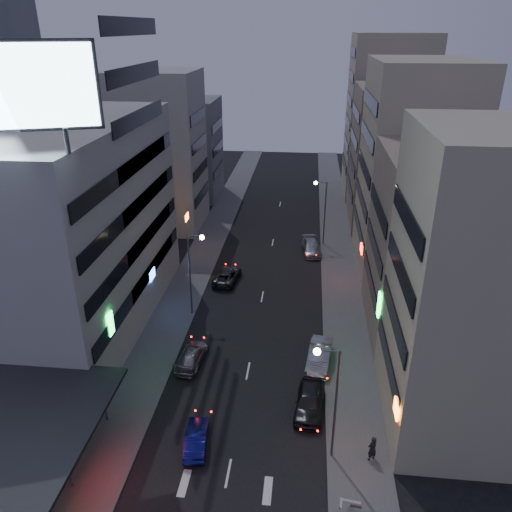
# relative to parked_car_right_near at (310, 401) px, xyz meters

# --- Properties ---
(sidewalk_left) EXTENTS (4.00, 120.00, 0.12)m
(sidewalk_left) POSITION_rel_parked_car_right_near_xyz_m (-12.86, 19.94, -0.75)
(sidewalk_left) COLOR #4C4C4F
(sidewalk_left) RESTS_ON ground
(sidewalk_right) EXTENTS (4.00, 120.00, 0.12)m
(sidewalk_right) POSITION_rel_parked_car_right_near_xyz_m (3.14, 19.94, -0.75)
(sidewalk_right) COLOR #4C4C4F
(sidewalk_right) RESTS_ON ground
(white_building) EXTENTS (14.00, 24.00, 18.00)m
(white_building) POSITION_rel_parked_car_right_near_xyz_m (-21.86, 9.94, 8.19)
(white_building) COLOR #A3A49F
(white_building) RESTS_ON ground
(shophouse_near) EXTENTS (10.00, 11.00, 20.00)m
(shophouse_near) POSITION_rel_parked_car_right_near_xyz_m (10.14, 0.44, 9.19)
(shophouse_near) COLOR tan
(shophouse_near) RESTS_ON ground
(shophouse_mid) EXTENTS (11.00, 12.00, 16.00)m
(shophouse_mid) POSITION_rel_parked_car_right_near_xyz_m (10.64, 11.94, 7.19)
(shophouse_mid) COLOR gray
(shophouse_mid) RESTS_ON ground
(shophouse_far) EXTENTS (10.00, 14.00, 22.00)m
(shophouse_far) POSITION_rel_parked_car_right_near_xyz_m (10.14, 24.94, 10.19)
(shophouse_far) COLOR tan
(shophouse_far) RESTS_ON ground
(far_left_a) EXTENTS (11.00, 10.00, 20.00)m
(far_left_a) POSITION_rel_parked_car_right_near_xyz_m (-20.36, 34.94, 9.19)
(far_left_a) COLOR #A3A49F
(far_left_a) RESTS_ON ground
(far_left_b) EXTENTS (12.00, 10.00, 15.00)m
(far_left_b) POSITION_rel_parked_car_right_near_xyz_m (-20.86, 47.94, 6.69)
(far_left_b) COLOR gray
(far_left_b) RESTS_ON ground
(far_right_a) EXTENTS (11.00, 12.00, 18.00)m
(far_right_a) POSITION_rel_parked_car_right_near_xyz_m (10.64, 39.94, 8.19)
(far_right_a) COLOR gray
(far_right_a) RESTS_ON ground
(far_right_b) EXTENTS (12.00, 12.00, 24.00)m
(far_right_b) POSITION_rel_parked_car_right_near_xyz_m (11.14, 53.94, 11.19)
(far_right_b) COLOR tan
(far_right_b) RESTS_ON ground
(billboard) EXTENTS (9.52, 3.75, 6.20)m
(billboard) POSITION_rel_parked_car_right_near_xyz_m (-17.85, -0.09, 20.85)
(billboard) COLOR #595B60
(billboard) RESTS_ON white_building
(street_lamp_right_near) EXTENTS (1.60, 0.44, 8.02)m
(street_lamp_right_near) POSITION_rel_parked_car_right_near_xyz_m (1.05, -4.06, 4.55)
(street_lamp_right_near) COLOR #595B60
(street_lamp_right_near) RESTS_ON sidewalk_right
(street_lamp_left) EXTENTS (1.60, 0.44, 8.02)m
(street_lamp_left) POSITION_rel_parked_car_right_near_xyz_m (-10.76, 11.94, 4.55)
(street_lamp_left) COLOR #595B60
(street_lamp_left) RESTS_ON sidewalk_left
(street_lamp_right_far) EXTENTS (1.60, 0.44, 8.02)m
(street_lamp_right_far) POSITION_rel_parked_car_right_near_xyz_m (1.05, 29.94, 4.55)
(street_lamp_right_far) COLOR #595B60
(street_lamp_right_far) RESTS_ON sidewalk_right
(parked_car_right_near) EXTENTS (2.33, 4.93, 1.63)m
(parked_car_right_near) POSITION_rel_parked_car_right_near_xyz_m (0.00, 0.00, 0.00)
(parked_car_right_near) COLOR black
(parked_car_right_near) RESTS_ON ground
(parked_car_right_mid) EXTENTS (2.33, 5.08, 1.62)m
(parked_car_right_mid) POSITION_rel_parked_car_right_near_xyz_m (0.74, 5.44, -0.01)
(parked_car_right_mid) COLOR #A8AAB1
(parked_car_right_mid) RESTS_ON ground
(parked_car_left) EXTENTS (2.82, 5.15, 1.37)m
(parked_car_left) POSITION_rel_parked_car_right_near_xyz_m (-8.90, 18.93, -0.13)
(parked_car_left) COLOR #292A2F
(parked_car_left) RESTS_ON ground
(parked_car_right_far) EXTENTS (2.70, 5.23, 1.45)m
(parked_car_right_far) POSITION_rel_parked_car_right_near_xyz_m (0.01, 27.31, -0.09)
(parked_car_right_far) COLOR #A3A7AB
(parked_car_right_far) RESTS_ON ground
(road_car_blue) EXTENTS (1.79, 4.03, 1.28)m
(road_car_blue) POSITION_rel_parked_car_right_near_xyz_m (-7.23, -4.08, -0.17)
(road_car_blue) COLOR navy
(road_car_blue) RESTS_ON ground
(road_car_silver) EXTENTS (2.22, 4.82, 1.36)m
(road_car_silver) POSITION_rel_parked_car_right_near_xyz_m (-9.51, 4.53, -0.13)
(road_car_silver) COLOR gray
(road_car_silver) RESTS_ON ground
(person) EXTENTS (0.79, 0.72, 1.81)m
(person) POSITION_rel_parked_car_right_near_xyz_m (3.89, -4.16, 0.21)
(person) COLOR black
(person) RESTS_ON sidewalk_right
(scooter_silver_b) EXTENTS (0.82, 1.83, 1.08)m
(scooter_silver_b) POSITION_rel_parked_car_right_near_xyz_m (3.05, -7.35, -0.15)
(scooter_silver_b) COLOR #A8A9B0
(scooter_silver_b) RESTS_ON sidewalk_right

